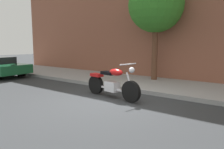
# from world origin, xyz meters

# --- Properties ---
(ground_plane) EXTENTS (60.00, 60.00, 0.00)m
(ground_plane) POSITION_xyz_m (0.00, 0.00, 0.00)
(ground_plane) COLOR #303335
(sidewalk) EXTENTS (21.77, 3.01, 0.14)m
(sidewalk) POSITION_xyz_m (0.00, 3.19, 0.07)
(sidewalk) COLOR #969696
(sidewalk) RESTS_ON ground
(motorcycle) EXTENTS (2.23, 0.73, 1.14)m
(motorcycle) POSITION_xyz_m (-0.23, 0.61, 0.46)
(motorcycle) COLOR black
(motorcycle) RESTS_ON ground
(street_tree) EXTENTS (2.38, 2.38, 4.57)m
(street_tree) POSITION_xyz_m (-0.47, 3.99, 3.35)
(street_tree) COLOR brown
(street_tree) RESTS_ON ground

